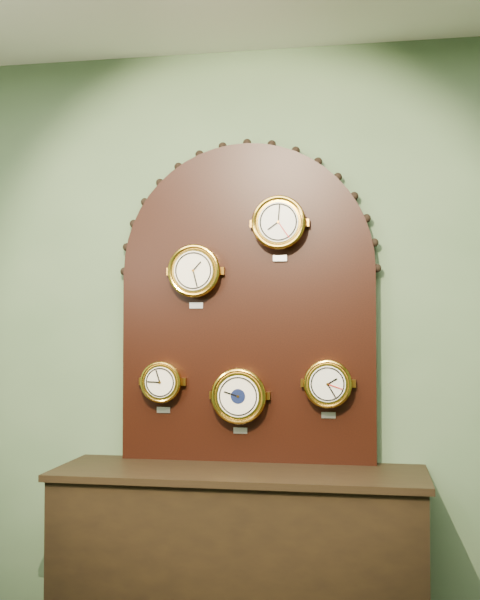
% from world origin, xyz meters
% --- Properties ---
extents(wall_back, '(4.00, 0.00, 4.00)m').
position_xyz_m(wall_back, '(0.00, 2.50, 1.40)').
color(wall_back, '#4E6947').
rests_on(wall_back, ground).
extents(shop_counter, '(1.60, 0.50, 0.80)m').
position_xyz_m(shop_counter, '(0.00, 2.23, 0.40)').
color(shop_counter, black).
rests_on(shop_counter, ground_plane).
extents(display_board, '(1.26, 0.06, 1.53)m').
position_xyz_m(display_board, '(0.00, 2.45, 1.63)').
color(display_board, black).
rests_on(display_board, shop_counter).
extents(roman_clock, '(0.25, 0.08, 0.30)m').
position_xyz_m(roman_clock, '(-0.24, 2.38, 1.72)').
color(roman_clock, gold).
rests_on(roman_clock, display_board).
extents(arabic_clock, '(0.25, 0.08, 0.30)m').
position_xyz_m(arabic_clock, '(0.16, 2.38, 1.94)').
color(arabic_clock, gold).
rests_on(arabic_clock, display_board).
extents(hygrometer, '(0.20, 0.08, 0.25)m').
position_xyz_m(hygrometer, '(-0.40, 2.38, 1.20)').
color(hygrometer, gold).
rests_on(hygrometer, display_board).
extents(barometer, '(0.26, 0.08, 0.31)m').
position_xyz_m(barometer, '(-0.03, 2.38, 1.14)').
color(barometer, gold).
rests_on(barometer, display_board).
extents(tide_clock, '(0.22, 0.08, 0.27)m').
position_xyz_m(tide_clock, '(0.38, 2.38, 1.20)').
color(tide_clock, gold).
rests_on(tide_clock, display_board).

